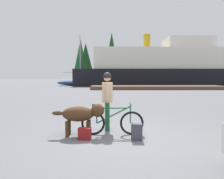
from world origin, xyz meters
TOP-DOWN VIEW (x-y plane):
  - ground_plane at (0.00, 0.00)m, footprint 160.00×160.00m
  - bicycle at (-0.24, 0.28)m, footprint 1.74×0.44m
  - person_cyclist at (-0.38, 0.83)m, footprint 0.32×0.53m
  - dog at (-1.08, 0.23)m, footprint 1.44×0.49m
  - backpack at (0.39, -0.19)m, footprint 0.29×0.22m
  - handbag_pannier at (-0.95, -0.14)m, footprint 0.34×0.22m
  - dock_pier at (5.15, 18.91)m, footprint 15.34×2.84m
  - ferry_boat at (9.27, 28.37)m, footprint 29.58×8.41m
  - sailboat_moored at (-4.94, 26.99)m, footprint 7.21×2.02m
  - pine_tree_far_left at (-6.43, 47.04)m, footprint 3.53×3.53m
  - pine_tree_center at (0.04, 46.15)m, footprint 3.61×3.61m
  - pine_tree_far_right at (12.24, 43.86)m, footprint 3.83×3.83m
  - pine_tree_mid_back at (-8.56, 53.05)m, footprint 3.52×3.52m

SIDE VIEW (x-z plane):
  - ground_plane at x=0.00m, z-range 0.00..0.00m
  - handbag_pannier at x=-0.95m, z-range 0.00..0.31m
  - dock_pier at x=5.15m, z-range 0.00..0.40m
  - backpack at x=0.39m, z-range 0.00..0.43m
  - bicycle at x=-0.24m, z-range -0.08..0.81m
  - sailboat_moored at x=-4.94m, z-range -3.44..4.43m
  - dog at x=-1.08m, z-range 0.15..1.03m
  - person_cyclist at x=-0.38m, z-range 0.18..1.94m
  - ferry_boat at x=9.27m, z-range -1.26..6.89m
  - pine_tree_far_right at x=12.24m, z-range 1.12..10.81m
  - pine_tree_far_left at x=-6.43m, z-range 1.27..10.85m
  - pine_tree_center at x=0.04m, z-range 1.16..13.18m
  - pine_tree_mid_back at x=-8.56m, z-range 1.53..13.12m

